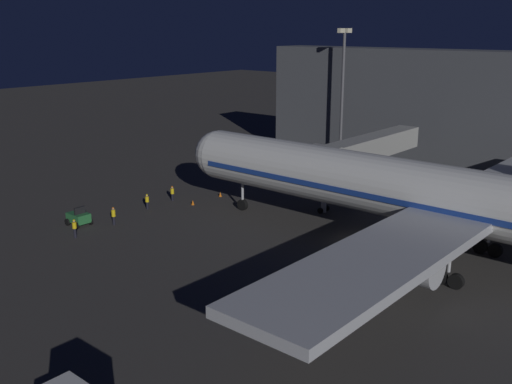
# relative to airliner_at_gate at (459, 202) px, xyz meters

# --- Properties ---
(ground_plane) EXTENTS (320.00, 320.00, 0.00)m
(ground_plane) POSITION_rel_airliner_at_gate_xyz_m (0.00, -8.53, -5.54)
(ground_plane) COLOR #383533
(airliner_at_gate) EXTENTS (51.31, 59.67, 17.75)m
(airliner_at_gate) POSITION_rel_airliner_at_gate_xyz_m (0.00, 0.00, 0.00)
(airliner_at_gate) COLOR silver
(airliner_at_gate) RESTS_ON ground_plane
(jet_bridge) EXTENTS (21.64, 3.40, 7.20)m
(jet_bridge) POSITION_rel_airliner_at_gate_xyz_m (-11.64, -16.46, 0.13)
(jet_bridge) COLOR #9E9E99
(jet_bridge) RESTS_ON ground_plane
(apron_floodlight_mast) EXTENTS (2.90, 0.50, 18.96)m
(apron_floodlight_mast) POSITION_rel_airliner_at_gate_xyz_m (-25.50, -27.63, 5.39)
(apron_floodlight_mast) COLOR #59595E
(apron_floodlight_mast) RESTS_ON ground_plane
(pushback_tug) EXTENTS (1.86, 2.26, 1.95)m
(pushback_tug) POSITION_rel_airliner_at_gate_xyz_m (14.42, -32.59, -4.76)
(pushback_tug) COLOR #287038
(pushback_tug) RESTS_ON ground_plane
(ground_crew_near_nose_gear) EXTENTS (0.40, 0.40, 1.81)m
(ground_crew_near_nose_gear) POSITION_rel_airliner_at_gate_xyz_m (16.73, -29.69, -4.54)
(ground_crew_near_nose_gear) COLOR black
(ground_crew_near_nose_gear) RESTS_ON ground_plane
(ground_crew_by_belt_loader) EXTENTS (0.40, 0.40, 1.71)m
(ground_crew_by_belt_loader) POSITION_rel_airliner_at_gate_xyz_m (2.56, -32.01, -4.60)
(ground_crew_by_belt_loader) COLOR black
(ground_crew_by_belt_loader) RESTS_ON ground_plane
(ground_crew_marshaller_fwd) EXTENTS (0.40, 0.40, 1.70)m
(ground_crew_marshaller_fwd) POSITION_rel_airliner_at_gate_xyz_m (6.53, -31.61, -4.60)
(ground_crew_marshaller_fwd) COLOR black
(ground_crew_marshaller_fwd) RESTS_ON ground_plane
(ground_crew_under_port_wing) EXTENTS (0.40, 0.40, 1.84)m
(ground_crew_under_port_wing) POSITION_rel_airliner_at_gate_xyz_m (12.06, -30.05, -4.52)
(ground_crew_under_port_wing) COLOR black
(ground_crew_under_port_wing) RESTS_ON ground_plane
(traffic_cone_nose_port) EXTENTS (0.36, 0.36, 0.55)m
(traffic_cone_nose_port) POSITION_rel_airliner_at_gate_xyz_m (-2.20, -29.04, -5.26)
(traffic_cone_nose_port) COLOR orange
(traffic_cone_nose_port) RESTS_ON ground_plane
(traffic_cone_nose_starboard) EXTENTS (0.36, 0.36, 0.55)m
(traffic_cone_nose_starboard) POSITION_rel_airliner_at_gate_xyz_m (2.20, -29.04, -5.26)
(traffic_cone_nose_starboard) COLOR orange
(traffic_cone_nose_starboard) RESTS_ON ground_plane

